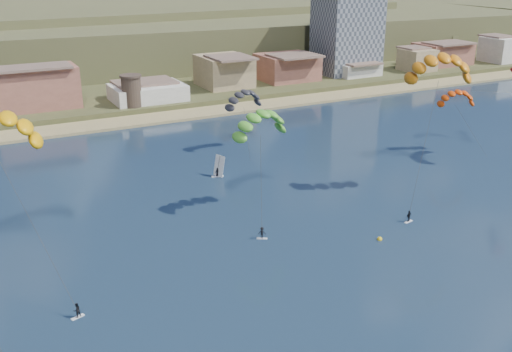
# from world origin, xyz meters

# --- Properties ---
(beach) EXTENTS (2200.00, 12.00, 0.90)m
(beach) POSITION_xyz_m (0.00, 106.00, 0.25)
(beach) COLOR tan
(beach) RESTS_ON ground
(foothills) EXTENTS (940.00, 210.00, 18.00)m
(foothills) POSITION_xyz_m (22.39, 232.47, 9.08)
(foothills) COLOR brown
(foothills) RESTS_ON ground
(apartment_tower) EXTENTS (20.00, 16.00, 32.00)m
(apartment_tower) POSITION_xyz_m (85.00, 128.00, 17.82)
(apartment_tower) COLOR gray
(apartment_tower) RESTS_ON ground
(watchtower) EXTENTS (5.82, 5.82, 8.60)m
(watchtower) POSITION_xyz_m (5.00, 114.00, 6.37)
(watchtower) COLOR #47382D
(watchtower) RESTS_ON ground
(kitesurfer_orange) EXTENTS (19.93, 14.46, 27.79)m
(kitesurfer_orange) POSITION_xyz_m (36.81, 34.89, 23.06)
(kitesurfer_orange) COLOR silver
(kitesurfer_orange) RESTS_ON ground
(kitesurfer_green) EXTENTS (11.42, 13.79, 19.28)m
(kitesurfer_green) POSITION_xyz_m (5.58, 41.18, 15.52)
(kitesurfer_green) COLOR silver
(kitesurfer_green) RESTS_ON ground
(distant_kite_dark) EXTENTS (9.96, 6.76, 15.48)m
(distant_kite_dark) POSITION_xyz_m (17.76, 71.83, 12.04)
(distant_kite_dark) COLOR #262626
(distant_kite_dark) RESTS_ON ground
(distant_kite_orange) EXTENTS (9.01, 7.06, 15.41)m
(distant_kite_orange) POSITION_xyz_m (58.08, 50.40, 12.26)
(distant_kite_orange) COLOR #262626
(distant_kite_orange) RESTS_ON ground
(windsurfer) EXTENTS (2.43, 2.69, 4.17)m
(windsurfer) POSITION_xyz_m (5.69, 58.83, 1.32)
(windsurfer) COLOR silver
(windsurfer) RESTS_ON ground
(buoy) EXTENTS (0.78, 0.78, 0.78)m
(buoy) POSITION_xyz_m (16.17, 22.66, 0.13)
(buoy) COLOR yellow
(buoy) RESTS_ON ground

